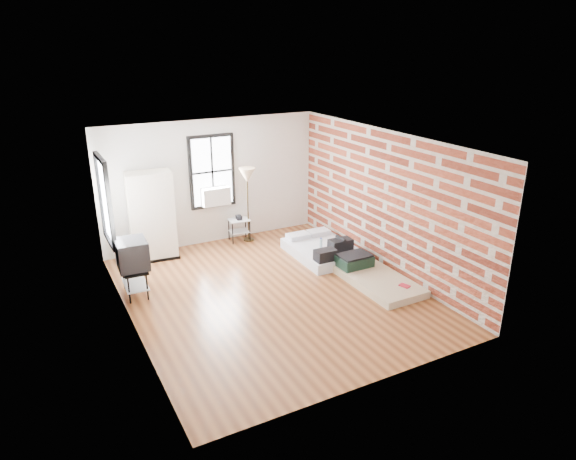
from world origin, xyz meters
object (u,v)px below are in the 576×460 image
mattress_main (324,250)px  tv_stand (133,256)px  floor_lamp (247,179)px  side_table (239,224)px  mattress_bare (372,276)px  wardrobe (152,216)px

mattress_main → tv_stand: tv_stand is taller
floor_lamp → side_table: bearing=161.0°
mattress_bare → wardrobe: 4.68m
mattress_bare → mattress_main: bearing=96.5°
wardrobe → side_table: bearing=7.8°
mattress_bare → tv_stand: tv_stand is taller
mattress_main → side_table: side_table is taller
wardrobe → floor_lamp: bearing=5.7°
side_table → wardrobe: bearing=-178.0°
mattress_main → mattress_bare: (0.18, -1.50, -0.03)m
mattress_main → floor_lamp: bearing=123.7°
mattress_main → side_table: bearing=127.3°
mattress_main → wardrobe: (-3.22, 1.62, 0.79)m
mattress_main → side_table: size_ratio=2.75×
floor_lamp → tv_stand: (-2.92, -1.51, -0.71)m
wardrobe → tv_stand: (-0.74, -1.51, -0.18)m
wardrobe → tv_stand: bearing=-110.4°
mattress_bare → tv_stand: (-4.14, 1.60, 0.64)m
mattress_main → floor_lamp: 2.34m
mattress_bare → tv_stand: 4.49m
mattress_bare → wardrobe: bearing=137.2°
mattress_main → mattress_bare: bearing=-82.2°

